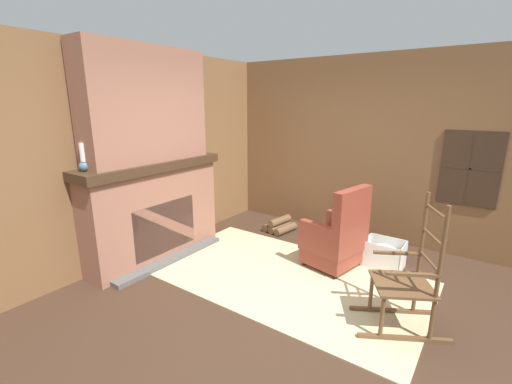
# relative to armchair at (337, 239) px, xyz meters

# --- Properties ---
(ground_plane) EXTENTS (14.00, 14.00, 0.00)m
(ground_plane) POSITION_rel_armchair_xyz_m (0.03, -1.08, -0.38)
(ground_plane) COLOR #3D281C
(wood_panel_wall_left) EXTENTS (0.06, 5.26, 2.68)m
(wood_panel_wall_left) POSITION_rel_armchair_xyz_m (-2.33, -1.08, 0.96)
(wood_panel_wall_left) COLOR brown
(wood_panel_wall_left) RESTS_ON ground
(wood_panel_wall_back) EXTENTS (5.26, 0.09, 2.68)m
(wood_panel_wall_back) POSITION_rel_armchair_xyz_m (0.06, 1.28, 0.96)
(wood_panel_wall_back) COLOR brown
(wood_panel_wall_back) RESTS_ON ground
(fireplace_hearth) EXTENTS (0.63, 1.96, 1.29)m
(fireplace_hearth) POSITION_rel_armchair_xyz_m (-2.08, -1.08, 0.26)
(fireplace_hearth) COLOR #93604C
(fireplace_hearth) RESTS_ON ground
(chimney_breast) EXTENTS (0.37, 1.64, 1.37)m
(chimney_breast) POSITION_rel_armchair_xyz_m (-2.09, -1.08, 1.60)
(chimney_breast) COLOR #93604C
(chimney_breast) RESTS_ON fireplace_hearth
(area_rug) EXTENTS (3.16, 1.81, 0.01)m
(area_rug) POSITION_rel_armchair_xyz_m (-0.39, -0.59, -0.37)
(area_rug) COLOR #C6B789
(area_rug) RESTS_ON ground
(armchair) EXTENTS (0.71, 0.75, 1.05)m
(armchair) POSITION_rel_armchair_xyz_m (0.00, 0.00, 0.00)
(armchair) COLOR brown
(armchair) RESTS_ON ground
(rocking_chair) EXTENTS (0.92, 0.79, 1.24)m
(rocking_chair) POSITION_rel_armchair_xyz_m (0.98, -0.76, 0.04)
(rocking_chair) COLOR brown
(rocking_chair) RESTS_ON ground
(firewood_stack) EXTENTS (0.44, 0.50, 0.23)m
(firewood_stack) POSITION_rel_armchair_xyz_m (-1.23, 0.67, -0.29)
(firewood_stack) COLOR brown
(firewood_stack) RESTS_ON ground
(laundry_basket) EXTENTS (0.47, 0.36, 0.34)m
(laundry_basket) POSITION_rel_armchair_xyz_m (0.49, 0.37, -0.21)
(laundry_basket) COLOR white
(laundry_basket) RESTS_ON ground
(oil_lamp_vase) EXTENTS (0.11, 0.11, 0.31)m
(oil_lamp_vase) POSITION_rel_armchair_xyz_m (-2.13, -1.90, 1.02)
(oil_lamp_vase) COLOR #47708E
(oil_lamp_vase) RESTS_ON fireplace_hearth
(storage_case) EXTENTS (0.14, 0.22, 0.13)m
(storage_case) POSITION_rel_armchair_xyz_m (-2.13, -0.38, 0.98)
(storage_case) COLOR gray
(storage_case) RESTS_ON fireplace_hearth
(decorative_plate_on_mantel) EXTENTS (0.07, 0.28, 0.27)m
(decorative_plate_on_mantel) POSITION_rel_armchair_xyz_m (-2.15, -1.10, 1.05)
(decorative_plate_on_mantel) COLOR #336093
(decorative_plate_on_mantel) RESTS_ON fireplace_hearth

